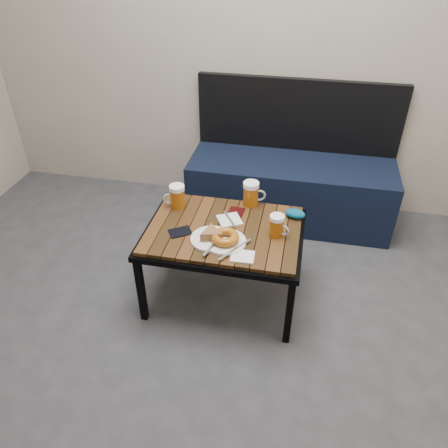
% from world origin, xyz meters
% --- Properties ---
extents(ground, '(4.00, 4.00, 0.00)m').
position_xyz_m(ground, '(0.00, 0.00, 0.00)').
color(ground, '#2D2D30').
rests_on(ground, ground).
extents(bench, '(1.40, 0.50, 0.95)m').
position_xyz_m(bench, '(0.26, 1.76, 0.27)').
color(bench, black).
rests_on(bench, ground).
extents(cafe_table, '(0.84, 0.62, 0.47)m').
position_xyz_m(cafe_table, '(-0.04, 0.87, 0.43)').
color(cafe_table, black).
rests_on(cafe_table, ground).
extents(beer_mug_left, '(0.13, 0.10, 0.14)m').
position_xyz_m(beer_mug_left, '(-0.34, 1.02, 0.54)').
color(beer_mug_left, '#9D4F0C').
rests_on(beer_mug_left, cafe_table).
extents(beer_mug_centre, '(0.14, 0.10, 0.14)m').
position_xyz_m(beer_mug_centre, '(0.07, 1.13, 0.54)').
color(beer_mug_centre, '#9D4F0C').
rests_on(beer_mug_centre, cafe_table).
extents(beer_mug_right, '(0.12, 0.09, 0.12)m').
position_xyz_m(beer_mug_right, '(0.24, 0.86, 0.53)').
color(beer_mug_right, '#9D4F0C').
rests_on(beer_mug_right, cafe_table).
extents(plate_pie, '(0.21, 0.21, 0.06)m').
position_xyz_m(plate_pie, '(-0.08, 0.76, 0.50)').
color(plate_pie, white).
rests_on(plate_pie, cafe_table).
extents(plate_bagel, '(0.24, 0.27, 0.06)m').
position_xyz_m(plate_bagel, '(-0.01, 0.75, 0.50)').
color(plate_bagel, white).
rests_on(plate_bagel, cafe_table).
extents(napkin_left, '(0.16, 0.16, 0.01)m').
position_xyz_m(napkin_left, '(-0.02, 0.95, 0.48)').
color(napkin_left, white).
rests_on(napkin_left, cafe_table).
extents(napkin_right, '(0.12, 0.10, 0.01)m').
position_xyz_m(napkin_right, '(0.10, 0.65, 0.48)').
color(napkin_right, white).
rests_on(napkin_right, cafe_table).
extents(passport_navy, '(0.14, 0.13, 0.01)m').
position_xyz_m(passport_navy, '(-0.25, 0.79, 0.47)').
color(passport_navy, black).
rests_on(passport_navy, cafe_table).
extents(passport_burgundy, '(0.09, 0.12, 0.01)m').
position_xyz_m(passport_burgundy, '(-0.00, 1.02, 0.47)').
color(passport_burgundy, black).
rests_on(passport_burgundy, cafe_table).
extents(knit_pouch, '(0.12, 0.09, 0.05)m').
position_xyz_m(knit_pouch, '(0.32, 1.05, 0.50)').
color(knit_pouch, navy).
rests_on(knit_pouch, cafe_table).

